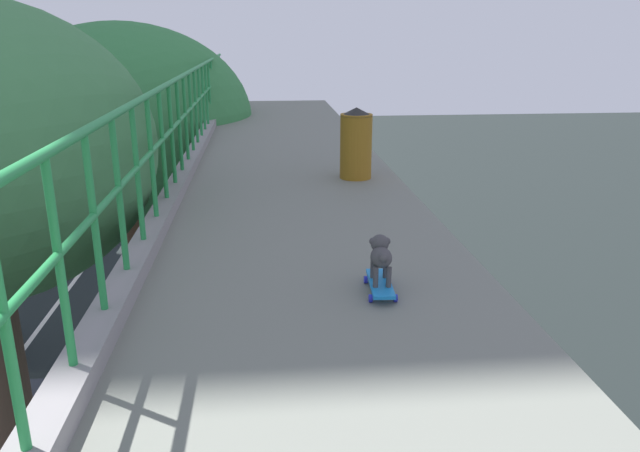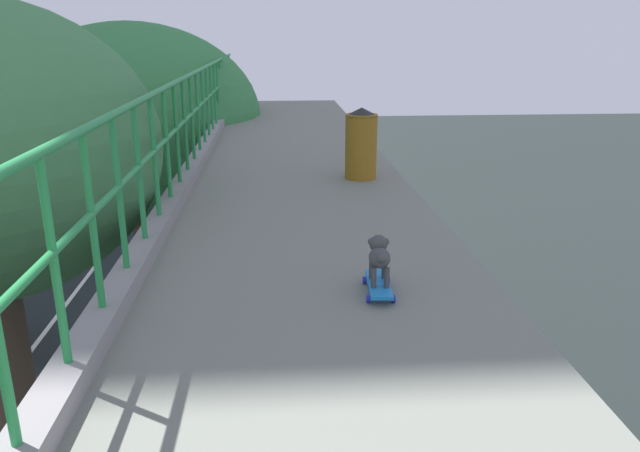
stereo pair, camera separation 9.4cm
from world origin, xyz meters
name	(u,v)px [view 1 (the left image)]	position (x,y,z in m)	size (l,w,h in m)	color
car_black_fifth	(7,436)	(-4.31, 9.46, 0.70)	(1.84, 3.96, 1.45)	black
city_bus	(77,175)	(-7.80, 27.22, 1.81)	(2.71, 10.22, 3.19)	#223D93
roadside_tree_far	(125,124)	(-2.25, 12.68, 6.18)	(5.52, 5.52, 8.31)	#4F3726
toy_skateboard	(380,284)	(1.51, 2.95, 6.42)	(0.22, 0.50, 0.08)	#1B80D0
small_dog	(381,254)	(1.51, 2.97, 6.63)	(0.16, 0.33, 0.31)	#414043
litter_bin	(356,142)	(1.86, 6.38, 6.80)	(0.39, 0.39, 0.86)	#8F6018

